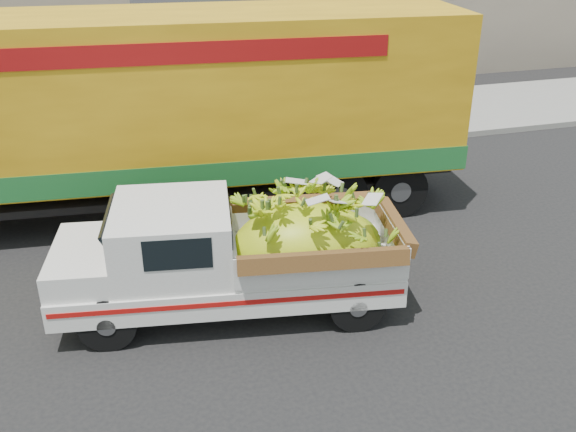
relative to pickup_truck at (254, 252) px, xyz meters
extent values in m
plane|color=black|center=(-1.84, -0.03, -0.93)|extent=(100.00, 100.00, 0.00)
cube|color=gray|center=(-1.84, 6.18, -0.85)|extent=(60.00, 0.25, 0.15)
cube|color=gray|center=(-1.84, 8.28, -0.86)|extent=(60.00, 4.00, 0.14)
cylinder|color=black|center=(-2.16, -0.43, -0.53)|extent=(0.82, 0.35, 0.79)
cylinder|color=black|center=(-1.92, 1.07, -0.53)|extent=(0.82, 0.35, 0.79)
cylinder|color=black|center=(1.25, -0.97, -0.53)|extent=(0.82, 0.35, 0.79)
cylinder|color=black|center=(1.49, 0.54, -0.53)|extent=(0.82, 0.35, 0.79)
cube|color=silver|center=(-0.39, 0.06, -0.35)|extent=(5.13, 2.51, 0.41)
cube|color=#A50F0C|center=(-0.52, -0.82, -0.28)|extent=(4.76, 0.75, 0.07)
cube|color=silver|center=(-2.77, 0.43, -0.46)|extent=(0.37, 1.74, 0.15)
cube|color=silver|center=(-2.37, 0.37, 0.05)|extent=(1.14, 1.79, 0.38)
cube|color=silver|center=(-1.13, 0.18, 0.33)|extent=(1.86, 1.94, 0.94)
cube|color=black|center=(-1.16, -0.69, 0.51)|extent=(0.88, 0.15, 0.44)
cube|color=silver|center=(0.85, -0.13, 0.12)|extent=(2.65, 2.13, 0.53)
ellipsoid|color=yellow|center=(0.75, -0.12, 0.01)|extent=(2.37, 1.74, 1.34)
cylinder|color=black|center=(3.40, 2.30, -0.38)|extent=(1.12, 0.42, 1.10)
cylinder|color=black|center=(3.58, 4.30, -0.38)|extent=(1.12, 0.42, 1.10)
cylinder|color=black|center=(2.21, 2.41, -0.38)|extent=(1.12, 0.42, 1.10)
cylinder|color=black|center=(2.39, 4.41, -0.38)|extent=(1.12, 0.42, 1.10)
cube|color=black|center=(-1.19, 3.73, -0.15)|extent=(12.04, 2.09, 0.36)
cube|color=gold|center=(-1.19, 3.73, 1.45)|extent=(11.94, 3.56, 2.84)
cube|color=#1C6229|center=(-1.19, 3.73, 0.28)|extent=(12.00, 3.59, 0.45)
cube|color=maroon|center=(-1.30, 2.47, 2.42)|extent=(8.37, 0.79, 0.35)
camera|label=1|loc=(-1.80, -7.99, 4.56)|focal=40.00mm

